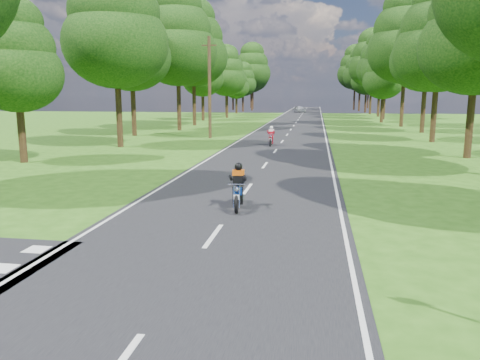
# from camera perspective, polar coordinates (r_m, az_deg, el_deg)

# --- Properties ---
(ground) EXTENTS (160.00, 160.00, 0.00)m
(ground) POSITION_cam_1_polar(r_m,az_deg,el_deg) (10.10, -5.75, -10.21)
(ground) COLOR #295513
(ground) RESTS_ON ground
(main_road) EXTENTS (7.00, 140.00, 0.02)m
(main_road) POSITION_cam_1_polar(r_m,az_deg,el_deg) (59.28, 6.85, 6.97)
(main_road) COLOR black
(main_road) RESTS_ON ground
(road_markings) EXTENTS (7.40, 140.00, 0.01)m
(road_markings) POSITION_cam_1_polar(r_m,az_deg,el_deg) (57.41, 6.63, 6.88)
(road_markings) COLOR silver
(road_markings) RESTS_ON main_road
(treeline) EXTENTS (40.00, 115.35, 14.78)m
(treeline) POSITION_cam_1_polar(r_m,az_deg,el_deg) (69.35, 8.59, 14.25)
(treeline) COLOR black
(treeline) RESTS_ON ground
(telegraph_pole) EXTENTS (1.20, 0.26, 8.00)m
(telegraph_pole) POSITION_cam_1_polar(r_m,az_deg,el_deg) (38.08, -3.73, 11.23)
(telegraph_pole) COLOR #382616
(telegraph_pole) RESTS_ON ground
(rider_near_blue) EXTENTS (0.74, 1.75, 1.42)m
(rider_near_blue) POSITION_cam_1_polar(r_m,az_deg,el_deg) (14.58, -0.24, -0.71)
(rider_near_blue) COLOR navy
(rider_near_blue) RESTS_ON main_road
(rider_far_red) EXTENTS (0.57, 1.63, 1.35)m
(rider_far_red) POSITION_cam_1_polar(r_m,az_deg,el_deg) (32.49, 3.81, 5.40)
(rider_far_red) COLOR #A60C18
(rider_far_red) RESTS_ON main_road
(distant_car) EXTENTS (2.70, 4.07, 1.29)m
(distant_car) POSITION_cam_1_polar(r_m,az_deg,el_deg) (90.88, 7.26, 8.57)
(distant_car) COLOR #B4B7BC
(distant_car) RESTS_ON main_road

